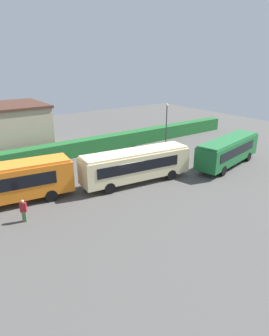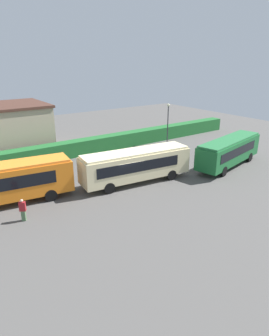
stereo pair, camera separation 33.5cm
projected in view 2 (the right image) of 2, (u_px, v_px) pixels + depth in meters
The scene contains 9 objects.
ground_plane at pixel (125, 185), 27.55m from camera, with size 76.56×76.56×0.00m, color #514F4C.
bus_orange at pixel (4, 182), 23.43m from camera, with size 10.75×3.82×3.28m.
bus_cream at pixel (136, 164), 27.68m from camera, with size 10.69×3.72×3.07m.
bus_green at pixel (229, 150), 31.94m from camera, with size 10.15×4.34×3.01m.
person_center at pixel (23, 209), 21.30m from camera, with size 0.51×0.44×1.67m.
hedge_row at pixel (74, 149), 35.57m from camera, with size 50.28×1.65×1.80m, color #21622C.
depot_building at pixel (5, 129), 35.91m from camera, with size 9.68×8.24×5.88m.
traffic_cone at pixel (166, 156), 34.95m from camera, with size 0.36×0.36×0.60m, color orange.
lamppost at pixel (168, 119), 39.92m from camera, with size 0.36×0.36×5.37m.
Camera 2 is at (-13.99, -21.14, 10.94)m, focal length 32.24 mm.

